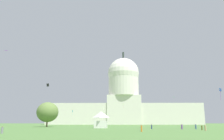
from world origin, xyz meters
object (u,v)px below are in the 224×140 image
person_tan_mid_left (205,128)px  person_grey_mid_right (2,130)px  person_olive_edge_east (202,128)px  kite_black_low (48,85)px  person_navy_lawn_far_right (152,127)px  person_denim_back_left (196,127)px  person_purple_aisle_center (182,127)px  kite_blue_low (220,90)px  person_orange_front_center (142,128)px  kite_cyan_low (73,112)px  kite_lime_low (123,105)px  tree_west_far (48,112)px  kite_green_mid (173,98)px  kite_violet_mid (6,52)px  capitol_building (124,100)px  event_tent (101,120)px

person_tan_mid_left → person_grey_mid_right: 49.41m
person_olive_edge_east → kite_black_low: bearing=-16.8°
person_navy_lawn_far_right → person_denim_back_left: (14.10, -1.65, 0.05)m
person_tan_mid_left → person_purple_aisle_center: person_purple_aisle_center is taller
person_purple_aisle_center → kite_blue_low: 17.45m
person_orange_front_center → person_grey_mid_right: bearing=83.2°
person_olive_edge_east → person_denim_back_left: (0.79, 7.94, 0.12)m
person_grey_mid_right → person_olive_edge_east: bearing=-49.0°
kite_cyan_low → person_olive_edge_east: bearing=36.3°
kite_lime_low → kite_black_low: size_ratio=1.74×
tree_west_far → person_denim_back_left: 70.90m
kite_lime_low → kite_blue_low: 76.59m
tree_west_far → person_olive_edge_east: bearing=-37.8°
person_navy_lawn_far_right → kite_black_low: 39.51m
tree_west_far → kite_green_mid: kite_green_mid is taller
person_tan_mid_left → person_denim_back_left: 14.87m
kite_lime_low → kite_blue_low: kite_blue_low is taller
kite_violet_mid → kite_blue_low: (70.24, 3.11, -12.47)m
person_navy_lawn_far_right → person_denim_back_left: 14.20m
person_grey_mid_right → kite_green_mid: (63.88, 122.82, 18.86)m
person_purple_aisle_center → kite_blue_low: kite_blue_low is taller
tree_west_far → kite_green_mid: bearing=35.8°
person_purple_aisle_center → kite_black_low: size_ratio=1.44×
person_orange_front_center → kite_cyan_low: size_ratio=0.61×
capitol_building → person_orange_front_center: (-0.96, -167.06, -22.20)m
person_denim_back_left → person_olive_edge_east: bearing=88.0°
person_orange_front_center → person_olive_edge_east: person_orange_front_center is taller
person_orange_front_center → person_navy_lawn_far_right: bearing=-40.7°
tree_west_far → kite_cyan_low: size_ratio=5.49×
person_tan_mid_left → kite_violet_mid: 65.24m
tree_west_far → kite_cyan_low: bearing=74.3°
kite_blue_low → kite_violet_mid: bearing=115.0°
kite_cyan_low → kite_green_mid: (67.26, 27.17, 11.13)m
event_tent → kite_lime_low: 55.91m
person_denim_back_left → kite_black_low: bearing=-1.6°
person_olive_edge_east → tree_west_far: bearing=-40.4°
person_tan_mid_left → kite_lime_low: size_ratio=0.82×
capitol_building → kite_blue_low: capitol_building is taller
person_grey_mid_right → kite_lime_low: (26.95, 99.36, 12.09)m
kite_black_low → kite_blue_low: kite_black_low is taller
capitol_building → person_olive_edge_east: size_ratio=96.46×
kite_lime_low → person_olive_edge_east: bearing=-4.2°
event_tent → person_olive_edge_east: (31.09, -21.96, -2.56)m
capitol_building → kite_cyan_low: capitol_building is taller
person_tan_mid_left → person_olive_edge_east: bearing=76.3°
capitol_building → kite_violet_mid: size_ratio=117.09×
person_grey_mid_right → kite_black_low: kite_black_low is taller
person_olive_edge_east → kite_lime_low: bearing=-77.1°
person_olive_edge_east → kite_violet_mid: (-61.32, 2.56, 24.30)m
kite_black_low → kite_cyan_low: bearing=121.2°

